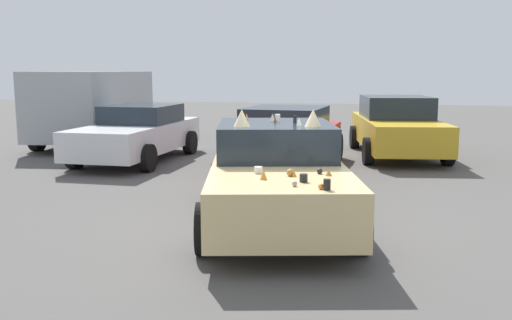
{
  "coord_description": "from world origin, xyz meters",
  "views": [
    {
      "loc": [
        -7.66,
        -1.55,
        2.16
      ],
      "look_at": [
        0.0,
        0.3,
        0.9
      ],
      "focal_mm": 39.28,
      "sensor_mm": 36.0,
      "label": 1
    }
  ],
  "objects_px": {
    "parked_sedan_behind_left": "(138,133)",
    "parked_sedan_far_left": "(288,137)",
    "art_car_decorated": "(276,174)",
    "parked_van_row_back_center": "(95,104)",
    "parked_sedan_far_right": "(397,127)"
  },
  "relations": [
    {
      "from": "parked_sedan_far_right",
      "to": "parked_sedan_behind_left",
      "type": "distance_m",
      "value": 6.52
    },
    {
      "from": "art_car_decorated",
      "to": "parked_sedan_behind_left",
      "type": "relative_size",
      "value": 1.09
    },
    {
      "from": "parked_sedan_behind_left",
      "to": "parked_sedan_far_left",
      "type": "relative_size",
      "value": 1.11
    },
    {
      "from": "parked_sedan_behind_left",
      "to": "parked_sedan_far_left",
      "type": "xyz_separation_m",
      "value": [
        -0.25,
        -3.75,
        0.04
      ]
    },
    {
      "from": "parked_van_row_back_center",
      "to": "parked_sedan_far_right",
      "type": "distance_m",
      "value": 8.71
    },
    {
      "from": "art_car_decorated",
      "to": "parked_van_row_back_center",
      "type": "height_order",
      "value": "parked_van_row_back_center"
    },
    {
      "from": "parked_sedan_far_right",
      "to": "parked_sedan_far_left",
      "type": "distance_m",
      "value": 3.46
    },
    {
      "from": "parked_van_row_back_center",
      "to": "parked_sedan_far_right",
      "type": "bearing_deg",
      "value": -100.02
    },
    {
      "from": "art_car_decorated",
      "to": "parked_sedan_far_right",
      "type": "height_order",
      "value": "art_car_decorated"
    },
    {
      "from": "parked_sedan_far_right",
      "to": "parked_sedan_behind_left",
      "type": "relative_size",
      "value": 1.09
    },
    {
      "from": "parked_van_row_back_center",
      "to": "parked_sedan_behind_left",
      "type": "xyz_separation_m",
      "value": [
        -2.59,
        -2.59,
        -0.53
      ]
    },
    {
      "from": "parked_sedan_far_left",
      "to": "parked_sedan_far_right",
      "type": "bearing_deg",
      "value": -39.75
    },
    {
      "from": "art_car_decorated",
      "to": "parked_sedan_behind_left",
      "type": "height_order",
      "value": "art_car_decorated"
    },
    {
      "from": "parked_van_row_back_center",
      "to": "parked_sedan_far_left",
      "type": "xyz_separation_m",
      "value": [
        -2.84,
        -6.34,
        -0.5
      ]
    },
    {
      "from": "parked_sedan_far_left",
      "to": "art_car_decorated",
      "type": "bearing_deg",
      "value": -168.73
    }
  ]
}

